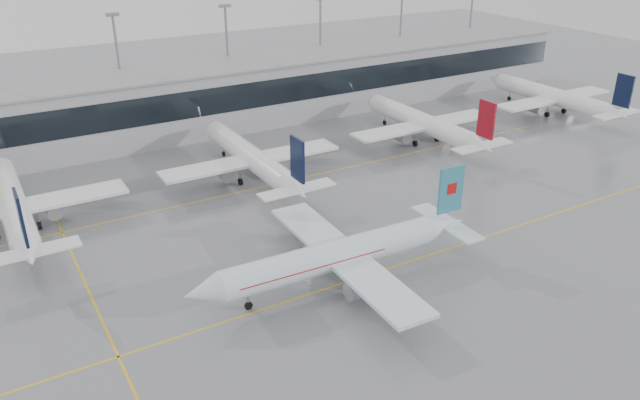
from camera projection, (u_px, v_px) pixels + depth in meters
ground at (371, 274)px, 74.79m from camera, size 320.00×320.00×0.00m
taxi_line_main at (371, 274)px, 74.78m from camera, size 120.00×0.25×0.01m
taxi_line_north at (262, 187)px, 98.20m from camera, size 120.00×0.25×0.01m
taxi_line_cross at (86, 284)px, 72.73m from camera, size 0.25×60.00×0.01m
terminal at (189, 101)px, 120.64m from camera, size 180.00×15.00×12.00m
terminal_glass at (203, 103)px, 114.11m from camera, size 180.00×0.20×5.00m
terminal_roof at (186, 69)px, 118.01m from camera, size 182.00×16.00×0.40m
light_masts at (176, 57)px, 122.21m from camera, size 156.40×1.00×22.60m
air_canada_jet at (342, 254)px, 71.83m from camera, size 36.69×29.39×11.56m
parked_jet_b at (13, 206)px, 83.45m from camera, size 29.64×36.96×11.72m
parked_jet_c at (251, 158)px, 99.51m from camera, size 29.64×36.96×11.72m
parked_jet_d at (423, 123)px, 115.56m from camera, size 29.64×36.96×11.72m
parked_jet_e at (553, 97)px, 131.62m from camera, size 29.64×36.96×11.72m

